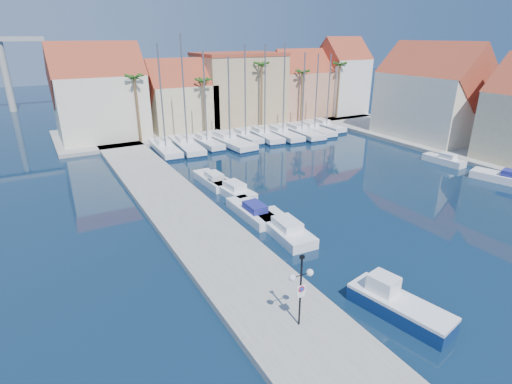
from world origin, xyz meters
TOP-DOWN VIEW (x-y plane):
  - ground at (0.00, 0.00)m, footprint 260.00×260.00m
  - quay_west at (-9.00, 13.50)m, footprint 6.00×77.00m
  - shore_north at (10.00, 48.00)m, footprint 54.00×16.00m
  - shore_east at (32.00, 15.00)m, footprint 12.00×60.00m
  - lamp_post at (-8.77, -1.08)m, footprint 1.42×0.43m
  - fishing_boat at (-3.15, -2.62)m, footprint 3.09×6.08m
  - motorboat_west_0 at (-3.26, 8.87)m, footprint 2.66×7.10m
  - motorboat_west_1 at (-3.90, 12.83)m, footprint 2.00×6.20m
  - motorboat_west_2 at (-3.12, 18.41)m, footprint 2.61×6.55m
  - motorboat_west_3 at (-3.64, 22.00)m, footprint 2.09×5.98m
  - motorboat_east_0 at (24.03, 6.89)m, footprint 3.94×7.17m
  - motorboat_east_1 at (24.01, 14.62)m, footprint 1.97×5.12m
  - sailboat_0 at (-4.23, 36.45)m, footprint 2.93×9.45m
  - sailboat_1 at (-1.19, 36.52)m, footprint 3.48×10.38m
  - sailboat_2 at (1.76, 36.66)m, footprint 2.52×8.29m
  - sailboat_3 at (4.89, 35.95)m, footprint 3.88×11.64m
  - sailboat_4 at (8.06, 36.91)m, footprint 2.45×8.15m
  - sailboat_5 at (11.05, 36.43)m, footprint 3.32×9.82m
  - sailboat_6 at (13.96, 35.91)m, footprint 3.05×10.00m
  - sailboat_7 at (17.26, 35.62)m, footprint 3.39×10.75m
  - sailboat_8 at (20.00, 35.93)m, footprint 2.86×9.76m
  - sailboat_9 at (23.29, 36.96)m, footprint 2.49×8.70m
  - building_0 at (-10.00, 47.00)m, footprint 12.30×9.00m
  - building_1 at (2.00, 47.00)m, footprint 10.30×8.00m
  - building_2 at (13.00, 48.00)m, footprint 14.20×10.20m
  - building_3 at (25.00, 47.00)m, footprint 10.30×8.00m
  - building_4 at (34.00, 46.00)m, footprint 8.30×8.00m
  - building_6 at (32.00, 24.00)m, footprint 9.00×14.30m
  - palm_0 at (-6.00, 42.00)m, footprint 2.60×2.60m
  - palm_1 at (4.00, 42.00)m, footprint 2.60×2.60m
  - palm_2 at (14.00, 42.00)m, footprint 2.60×2.60m
  - palm_3 at (22.00, 42.00)m, footprint 2.60×2.60m
  - palm_4 at (30.00, 42.00)m, footprint 2.60×2.60m

SIDE VIEW (x-z plane):
  - ground at x=0.00m, z-range 0.00..0.00m
  - quay_west at x=-9.00m, z-range 0.00..0.50m
  - shore_north at x=10.00m, z-range 0.00..0.50m
  - shore_east at x=32.00m, z-range 0.00..0.50m
  - motorboat_west_0 at x=-3.26m, z-range -0.19..1.21m
  - motorboat_west_1 at x=-3.90m, z-range -0.19..1.21m
  - motorboat_east_0 at x=24.03m, z-range -0.19..1.21m
  - motorboat_west_2 at x=-3.12m, z-range -0.19..1.21m
  - motorboat_west_3 at x=-3.64m, z-range -0.19..1.21m
  - motorboat_east_1 at x=24.01m, z-range -0.19..1.21m
  - sailboat_3 at x=4.89m, z-range -5.51..6.64m
  - sailboat_7 at x=17.26m, z-range -5.63..6.78m
  - sailboat_8 at x=20.00m, z-range -5.47..6.64m
  - sailboat_9 at x=23.29m, z-range -5.40..6.61m
  - sailboat_6 at x=13.96m, z-range -6.23..7.43m
  - sailboat_5 at x=11.05m, z-range -6.18..7.39m
  - sailboat_1 at x=-1.19m, z-range -6.86..8.09m
  - sailboat_0 at x=-4.23m, z-range -6.27..7.50m
  - sailboat_2 at x=1.76m, z-range -5.77..7.03m
  - sailboat_4 at x=8.06m, z-range -6.16..7.46m
  - fishing_boat at x=-3.15m, z-range -0.34..1.69m
  - lamp_post at x=-8.77m, z-range 1.15..5.34m
  - building_1 at x=2.00m, z-range -0.20..10.80m
  - building_3 at x=25.00m, z-range -0.14..11.86m
  - building_2 at x=13.00m, z-range 0.51..12.01m
  - building_6 at x=32.00m, z-range -0.23..13.27m
  - building_0 at x=-10.00m, z-range -0.23..13.27m
  - building_4 at x=34.00m, z-range -0.03..13.97m
  - palm_1 at x=4.00m, z-range 3.56..12.71m
  - palm_3 at x=22.00m, z-range 3.78..13.43m
  - palm_0 at x=-6.00m, z-range 4.00..14.15m
  - palm_4 at x=30.00m, z-range 4.22..14.87m
  - palm_2 at x=14.00m, z-range 4.44..15.59m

